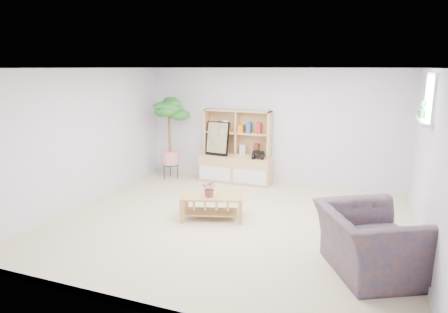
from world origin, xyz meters
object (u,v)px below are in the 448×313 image
(coffee_table, at_px, (212,207))
(armchair, at_px, (370,238))
(storage_unit, at_px, (236,147))
(floor_tree, at_px, (170,139))

(coffee_table, bearing_deg, armchair, -38.97)
(coffee_table, xyz_separation_m, armchair, (2.43, -0.94, 0.25))
(coffee_table, bearing_deg, storage_unit, 81.53)
(storage_unit, xyz_separation_m, floor_tree, (-1.44, -0.25, 0.13))
(floor_tree, distance_m, armchair, 5.09)
(armchair, bearing_deg, storage_unit, 13.65)
(coffee_table, bearing_deg, floor_tree, 115.77)
(storage_unit, bearing_deg, armchair, -47.92)
(storage_unit, distance_m, coffee_table, 2.23)
(storage_unit, height_order, armchair, storage_unit)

